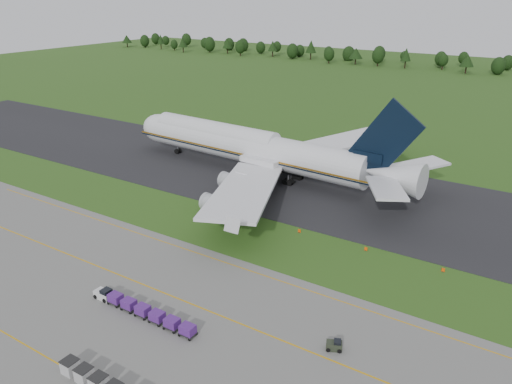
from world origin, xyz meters
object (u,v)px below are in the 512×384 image
Objects in this scene: baggage_train at (141,310)px; aircraft at (254,147)px; edge_markers at (331,240)px; utility_cart at (334,346)px; uld_row at (99,383)px.

aircraft is at bearing 107.71° from baggage_train.
aircraft is 4.38× the size of baggage_train.
edge_markers is (12.81, 33.90, -0.64)m from baggage_train.
baggage_train is 8.04× the size of utility_cart.
baggage_train is 13.73m from uld_row.
baggage_train reaches higher than edge_markers.
utility_cart is 0.06× the size of edge_markers.
uld_row reaches higher than utility_cart.
baggage_train is at bearing -163.08° from utility_cart.
edge_markers is at bearing 69.30° from baggage_train.
uld_row is 0.29× the size of edge_markers.
aircraft is 73.42m from uld_row.
baggage_train is 1.59× the size of uld_row.
edge_markers is (6.99, 46.33, -0.66)m from uld_row.
utility_cart is (43.23, -49.13, -5.75)m from aircraft.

